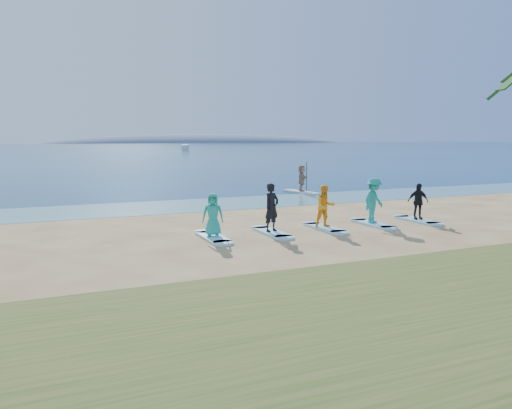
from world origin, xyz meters
name	(u,v)px	position (x,y,z in m)	size (l,w,h in m)	color
ground	(299,242)	(0.00, 0.00, 0.00)	(600.00, 600.00, 0.00)	tan
shallow_water	(205,205)	(0.00, 10.50, 0.01)	(600.00, 600.00, 0.00)	teal
ocean	(64,148)	(0.00, 160.00, 0.01)	(600.00, 600.00, 0.00)	navy
island_ridge	(208,143)	(95.00, 300.00, 0.00)	(220.00, 56.00, 18.00)	slate
paddleboard	(302,192)	(7.46, 13.36, 0.06)	(0.70, 3.00, 0.12)	silver
paddleboarder	(302,178)	(7.46, 13.36, 0.96)	(1.56, 0.50, 1.68)	tan
boat_offshore_b	(185,151)	(28.41, 116.34, 0.00)	(1.82, 6.06, 1.58)	silver
surfboard_0	(213,237)	(-2.48, 1.78, 0.04)	(0.70, 2.20, 0.09)	#A4EBFF
student_0	(213,215)	(-2.48, 1.78, 0.86)	(0.75, 0.49, 1.54)	teal
surfboard_1	(272,232)	(-0.18, 1.78, 0.04)	(0.70, 2.20, 0.09)	#A4EBFF
student_1	(272,207)	(-0.18, 1.78, 0.99)	(0.66, 0.43, 1.80)	black
surfboard_2	(325,228)	(2.12, 1.78, 0.04)	(0.70, 2.20, 0.09)	#A4EBFF
student_2	(325,206)	(2.12, 1.78, 0.91)	(0.79, 0.62, 1.63)	#FFA31A
surfboard_3	(373,224)	(4.43, 1.78, 0.04)	(0.70, 2.20, 0.09)	#A4EBFF
student_3	(374,200)	(4.43, 1.78, 1.01)	(1.19, 0.69, 1.85)	teal
surfboard_4	(417,220)	(6.73, 1.78, 0.04)	(0.70, 2.20, 0.09)	#A4EBFF
student_4	(418,201)	(6.73, 1.78, 0.86)	(0.90, 0.38, 1.54)	black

